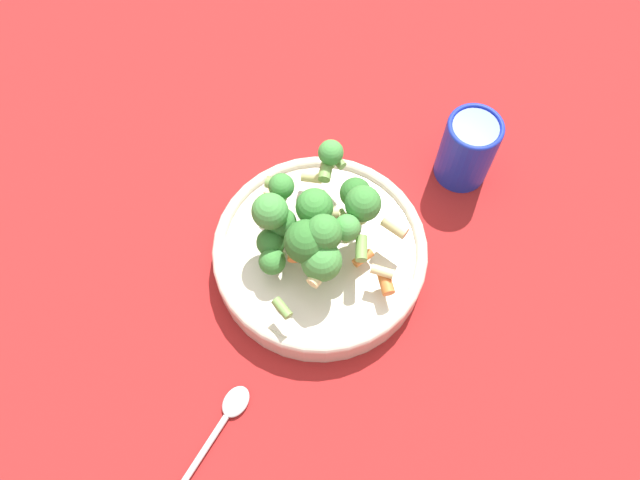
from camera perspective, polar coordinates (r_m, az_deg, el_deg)
ground_plane at (r=0.75m, az=-0.00°, el=-1.92°), size 3.00×3.00×0.00m
bowl at (r=0.73m, az=-0.00°, el=-1.20°), size 0.25×0.25×0.04m
pasta_salad at (r=0.67m, az=-0.50°, el=1.46°), size 0.17×0.18×0.08m
cup at (r=0.78m, az=13.36°, el=8.13°), size 0.07×0.07×0.10m
spoon at (r=0.70m, az=-9.06°, el=-16.35°), size 0.12×0.12×0.01m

